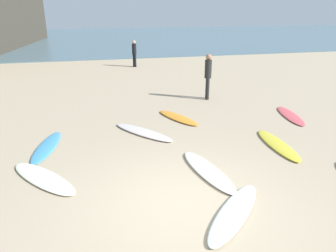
{
  "coord_description": "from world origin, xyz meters",
  "views": [
    {
      "loc": [
        -1.59,
        -5.04,
        3.56
      ],
      "look_at": [
        0.6,
        3.54,
        0.3
      ],
      "focal_mm": 34.14,
      "sensor_mm": 36.0,
      "label": 1
    }
  ],
  "objects_px": {
    "surfboard_5": "(178,118)",
    "surfboard_8": "(43,178)",
    "surfboard_1": "(208,171)",
    "surfboard_7": "(278,145)",
    "beachgoer_mid": "(208,74)",
    "beachgoer_near": "(134,52)",
    "surfboard_2": "(47,147)",
    "surfboard_4": "(290,116)",
    "surfboard_3": "(143,132)",
    "surfboard_9": "(234,212)"
  },
  "relations": [
    {
      "from": "surfboard_2",
      "to": "beachgoer_mid",
      "type": "height_order",
      "value": "beachgoer_mid"
    },
    {
      "from": "surfboard_5",
      "to": "beachgoer_near",
      "type": "distance_m",
      "value": 10.81
    },
    {
      "from": "surfboard_1",
      "to": "surfboard_5",
      "type": "bearing_deg",
      "value": 75.93
    },
    {
      "from": "surfboard_1",
      "to": "surfboard_7",
      "type": "xyz_separation_m",
      "value": [
        2.41,
        0.94,
        -0.0
      ]
    },
    {
      "from": "beachgoer_near",
      "to": "beachgoer_mid",
      "type": "distance_m",
      "value": 8.76
    },
    {
      "from": "surfboard_7",
      "to": "surfboard_4",
      "type": "bearing_deg",
      "value": 54.22
    },
    {
      "from": "surfboard_3",
      "to": "beachgoer_near",
      "type": "xyz_separation_m",
      "value": [
        1.56,
        11.84,
        0.88
      ]
    },
    {
      "from": "surfboard_5",
      "to": "surfboard_8",
      "type": "height_order",
      "value": "surfboard_5"
    },
    {
      "from": "surfboard_4",
      "to": "beachgoer_near",
      "type": "bearing_deg",
      "value": 121.33
    },
    {
      "from": "surfboard_3",
      "to": "surfboard_2",
      "type": "bearing_deg",
      "value": -27.36
    },
    {
      "from": "surfboard_2",
      "to": "surfboard_5",
      "type": "bearing_deg",
      "value": 30.56
    },
    {
      "from": "surfboard_2",
      "to": "beachgoer_near",
      "type": "bearing_deg",
      "value": 81.79
    },
    {
      "from": "surfboard_1",
      "to": "surfboard_7",
      "type": "distance_m",
      "value": 2.59
    },
    {
      "from": "surfboard_5",
      "to": "surfboard_8",
      "type": "xyz_separation_m",
      "value": [
        -4.04,
        -3.26,
        -0.01
      ]
    },
    {
      "from": "surfboard_8",
      "to": "beachgoer_near",
      "type": "height_order",
      "value": "beachgoer_near"
    },
    {
      "from": "surfboard_3",
      "to": "surfboard_7",
      "type": "distance_m",
      "value": 3.89
    },
    {
      "from": "surfboard_1",
      "to": "surfboard_2",
      "type": "bearing_deg",
      "value": 139.14
    },
    {
      "from": "surfboard_5",
      "to": "beachgoer_near",
      "type": "height_order",
      "value": "beachgoer_near"
    },
    {
      "from": "surfboard_4",
      "to": "surfboard_8",
      "type": "bearing_deg",
      "value": -149.04
    },
    {
      "from": "surfboard_7",
      "to": "surfboard_9",
      "type": "distance_m",
      "value": 3.6
    },
    {
      "from": "surfboard_8",
      "to": "beachgoer_near",
      "type": "xyz_separation_m",
      "value": [
        4.2,
        14.03,
        0.89
      ]
    },
    {
      "from": "surfboard_1",
      "to": "beachgoer_near",
      "type": "distance_m",
      "value": 14.66
    },
    {
      "from": "surfboard_2",
      "to": "surfboard_8",
      "type": "xyz_separation_m",
      "value": [
        0.09,
        -1.8,
        0.0
      ]
    },
    {
      "from": "surfboard_4",
      "to": "surfboard_1",
      "type": "bearing_deg",
      "value": -130.64
    },
    {
      "from": "surfboard_8",
      "to": "surfboard_9",
      "type": "xyz_separation_m",
      "value": [
        3.54,
        -2.22,
        0.01
      ]
    },
    {
      "from": "surfboard_1",
      "to": "beachgoer_mid",
      "type": "distance_m",
      "value": 6.53
    },
    {
      "from": "surfboard_7",
      "to": "surfboard_5",
      "type": "bearing_deg",
      "value": 129.75
    },
    {
      "from": "surfboard_5",
      "to": "surfboard_1",
      "type": "bearing_deg",
      "value": -118.4
    },
    {
      "from": "surfboard_2",
      "to": "beachgoer_near",
      "type": "xyz_separation_m",
      "value": [
        4.29,
        12.23,
        0.89
      ]
    },
    {
      "from": "surfboard_5",
      "to": "surfboard_7",
      "type": "distance_m",
      "value": 3.54
    },
    {
      "from": "surfboard_4",
      "to": "surfboard_5",
      "type": "height_order",
      "value": "surfboard_5"
    },
    {
      "from": "surfboard_2",
      "to": "surfboard_7",
      "type": "bearing_deg",
      "value": -2.13
    },
    {
      "from": "surfboard_3",
      "to": "beachgoer_mid",
      "type": "xyz_separation_m",
      "value": [
        3.29,
        3.25,
        1.01
      ]
    },
    {
      "from": "beachgoer_near",
      "to": "beachgoer_mid",
      "type": "xyz_separation_m",
      "value": [
        1.73,
        -8.59,
        0.13
      ]
    },
    {
      "from": "surfboard_5",
      "to": "beachgoer_mid",
      "type": "relative_size",
      "value": 1.07
    },
    {
      "from": "surfboard_1",
      "to": "surfboard_9",
      "type": "bearing_deg",
      "value": -101.95
    },
    {
      "from": "surfboard_1",
      "to": "surfboard_9",
      "type": "xyz_separation_m",
      "value": [
        -0.11,
        -1.63,
        0.0
      ]
    },
    {
      "from": "surfboard_4",
      "to": "surfboard_8",
      "type": "relative_size",
      "value": 0.97
    },
    {
      "from": "surfboard_4",
      "to": "beachgoer_mid",
      "type": "relative_size",
      "value": 1.16
    },
    {
      "from": "surfboard_8",
      "to": "surfboard_9",
      "type": "height_order",
      "value": "surfboard_9"
    },
    {
      "from": "surfboard_1",
      "to": "surfboard_8",
      "type": "xyz_separation_m",
      "value": [
        -3.65,
        0.6,
        -0.01
      ]
    },
    {
      "from": "surfboard_1",
      "to": "surfboard_7",
      "type": "bearing_deg",
      "value": 13.12
    },
    {
      "from": "surfboard_3",
      "to": "surfboard_5",
      "type": "xyz_separation_m",
      "value": [
        1.4,
        1.07,
        -0.0
      ]
    },
    {
      "from": "surfboard_2",
      "to": "surfboard_8",
      "type": "distance_m",
      "value": 1.8
    },
    {
      "from": "surfboard_1",
      "to": "beachgoer_near",
      "type": "relative_size",
      "value": 1.33
    },
    {
      "from": "surfboard_1",
      "to": "surfboard_4",
      "type": "relative_size",
      "value": 1.03
    },
    {
      "from": "surfboard_3",
      "to": "surfboard_5",
      "type": "bearing_deg",
      "value": -178.36
    },
    {
      "from": "surfboard_1",
      "to": "surfboard_2",
      "type": "distance_m",
      "value": 4.44
    },
    {
      "from": "surfboard_1",
      "to": "beachgoer_mid",
      "type": "bearing_deg",
      "value": 61.06
    },
    {
      "from": "surfboard_2",
      "to": "surfboard_8",
      "type": "height_order",
      "value": "surfboard_8"
    }
  ]
}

